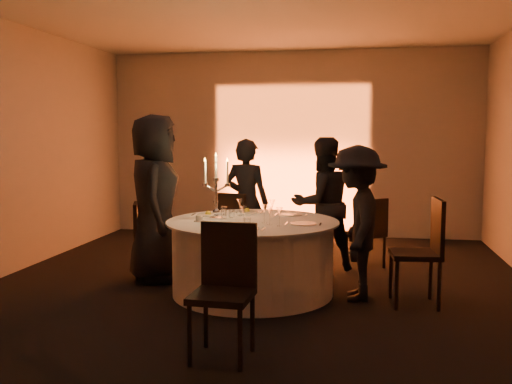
% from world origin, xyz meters
% --- Properties ---
extents(floor, '(7.00, 7.00, 0.00)m').
position_xyz_m(floor, '(0.00, 0.00, 0.00)').
color(floor, black).
rests_on(floor, ground).
extents(ceiling, '(7.00, 7.00, 0.00)m').
position_xyz_m(ceiling, '(0.00, 0.00, 3.00)').
color(ceiling, silver).
rests_on(ceiling, wall_back).
extents(wall_back, '(7.00, 0.00, 7.00)m').
position_xyz_m(wall_back, '(0.00, 3.50, 1.50)').
color(wall_back, '#B7B0AA').
rests_on(wall_back, floor).
extents(wall_front, '(7.00, 0.00, 7.00)m').
position_xyz_m(wall_front, '(0.00, -3.50, 1.50)').
color(wall_front, '#B7B0AA').
rests_on(wall_front, floor).
extents(uplighter_fixture, '(0.25, 0.12, 0.10)m').
position_xyz_m(uplighter_fixture, '(0.00, 3.20, 0.05)').
color(uplighter_fixture, black).
rests_on(uplighter_fixture, floor).
extents(banquet_table, '(1.80, 1.80, 0.77)m').
position_xyz_m(banquet_table, '(0.00, 0.00, 0.38)').
color(banquet_table, black).
rests_on(banquet_table, floor).
extents(chair_left, '(0.49, 0.49, 0.88)m').
position_xyz_m(chair_left, '(-1.35, 0.43, 0.49)').
color(chair_left, black).
rests_on(chair_left, floor).
extents(chair_back_left, '(0.51, 0.51, 0.93)m').
position_xyz_m(chair_back_left, '(-0.45, 1.21, 0.52)').
color(chair_back_left, black).
rests_on(chair_back_left, floor).
extents(chair_back_right, '(0.54, 0.54, 0.88)m').
position_xyz_m(chair_back_right, '(1.23, 1.33, 0.49)').
color(chair_back_right, black).
rests_on(chair_back_right, floor).
extents(chair_right, '(0.50, 0.50, 1.05)m').
position_xyz_m(chair_right, '(1.72, -0.13, 0.60)').
color(chair_right, black).
rests_on(chair_right, floor).
extents(chair_front, '(0.46, 0.46, 1.00)m').
position_xyz_m(chair_front, '(0.10, -1.69, 0.57)').
color(chair_front, black).
rests_on(chair_front, floor).
extents(guest_left, '(0.83, 1.05, 1.89)m').
position_xyz_m(guest_left, '(-1.19, 0.33, 0.94)').
color(guest_left, black).
rests_on(guest_left, floor).
extents(guest_back_left, '(0.66, 0.51, 1.61)m').
position_xyz_m(guest_back_left, '(-0.31, 1.25, 0.80)').
color(guest_back_left, black).
rests_on(guest_back_left, floor).
extents(guest_back_right, '(0.99, 0.93, 1.63)m').
position_xyz_m(guest_back_right, '(0.65, 1.14, 0.82)').
color(guest_back_right, black).
rests_on(guest_back_right, floor).
extents(guest_right, '(0.61, 1.03, 1.56)m').
position_xyz_m(guest_right, '(1.07, -0.03, 0.78)').
color(guest_right, black).
rests_on(guest_right, floor).
extents(plate_left, '(0.36, 0.25, 0.08)m').
position_xyz_m(plate_left, '(-0.55, 0.28, 0.79)').
color(plate_left, silver).
rests_on(plate_left, banquet_table).
extents(plate_back_left, '(0.36, 0.26, 0.08)m').
position_xyz_m(plate_back_left, '(-0.17, 0.58, 0.79)').
color(plate_back_left, silver).
rests_on(plate_back_left, banquet_table).
extents(plate_back_right, '(0.35, 0.25, 0.01)m').
position_xyz_m(plate_back_right, '(0.35, 0.46, 0.78)').
color(plate_back_right, silver).
rests_on(plate_back_right, banquet_table).
extents(plate_right, '(0.36, 0.26, 0.01)m').
position_xyz_m(plate_right, '(0.54, -0.15, 0.78)').
color(plate_right, silver).
rests_on(plate_right, banquet_table).
extents(plate_front, '(0.36, 0.26, 0.08)m').
position_xyz_m(plate_front, '(0.03, -0.53, 0.79)').
color(plate_front, silver).
rests_on(plate_front, banquet_table).
extents(coffee_cup, '(0.11, 0.11, 0.07)m').
position_xyz_m(coffee_cup, '(-0.54, -0.15, 0.80)').
color(coffee_cup, silver).
rests_on(coffee_cup, banquet_table).
extents(candelabra, '(0.30, 0.14, 0.71)m').
position_xyz_m(candelabra, '(-0.40, 0.03, 1.02)').
color(candelabra, white).
rests_on(candelabra, banquet_table).
extents(wine_glass_a, '(0.07, 0.07, 0.19)m').
position_xyz_m(wine_glass_a, '(0.15, -0.15, 0.91)').
color(wine_glass_a, white).
rests_on(wine_glass_a, banquet_table).
extents(wine_glass_b, '(0.07, 0.07, 0.19)m').
position_xyz_m(wine_glass_b, '(-0.04, -0.28, 0.91)').
color(wine_glass_b, white).
rests_on(wine_glass_b, banquet_table).
extents(wine_glass_c, '(0.07, 0.07, 0.19)m').
position_xyz_m(wine_glass_c, '(0.22, -0.25, 0.91)').
color(wine_glass_c, white).
rests_on(wine_glass_c, banquet_table).
extents(wine_glass_d, '(0.07, 0.07, 0.19)m').
position_xyz_m(wine_glass_d, '(0.32, -0.31, 0.91)').
color(wine_glass_d, white).
rests_on(wine_glass_d, banquet_table).
extents(wine_glass_e, '(0.07, 0.07, 0.19)m').
position_xyz_m(wine_glass_e, '(0.16, 0.32, 0.91)').
color(wine_glass_e, white).
rests_on(wine_glass_e, banquet_table).
extents(wine_glass_f, '(0.07, 0.07, 0.19)m').
position_xyz_m(wine_glass_f, '(-0.41, 0.08, 0.91)').
color(wine_glass_f, white).
rests_on(wine_glass_f, banquet_table).
extents(wine_glass_g, '(0.07, 0.07, 0.19)m').
position_xyz_m(wine_glass_g, '(-0.20, 0.30, 0.91)').
color(wine_glass_g, white).
rests_on(wine_glass_g, banquet_table).
extents(tumbler_a, '(0.07, 0.07, 0.09)m').
position_xyz_m(tumbler_a, '(0.02, -0.38, 0.82)').
color(tumbler_a, white).
rests_on(tumbler_a, banquet_table).
extents(tumbler_b, '(0.07, 0.07, 0.09)m').
position_xyz_m(tumbler_b, '(-0.26, 0.18, 0.82)').
color(tumbler_b, white).
rests_on(tumbler_b, banquet_table).
extents(tumbler_c, '(0.07, 0.07, 0.09)m').
position_xyz_m(tumbler_c, '(-0.34, 0.10, 0.82)').
color(tumbler_c, white).
rests_on(tumbler_c, banquet_table).
extents(tumbler_d, '(0.07, 0.07, 0.09)m').
position_xyz_m(tumbler_d, '(-0.40, 0.38, 0.82)').
color(tumbler_d, white).
rests_on(tumbler_d, banquet_table).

